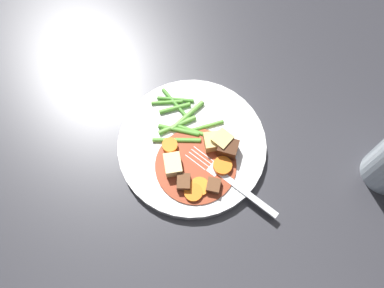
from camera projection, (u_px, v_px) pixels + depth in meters
ground_plane at (192, 148)px, 0.71m from camera, size 3.00×3.00×0.00m
dinner_plate at (192, 146)px, 0.71m from camera, size 0.25×0.25×0.02m
stew_sauce at (197, 165)px, 0.68m from camera, size 0.13×0.13×0.00m
carrot_slice_0 at (200, 187)px, 0.67m from camera, size 0.04×0.04×0.01m
carrot_slice_1 at (193, 193)px, 0.66m from camera, size 0.04×0.04×0.01m
carrot_slice_2 at (170, 146)px, 0.69m from camera, size 0.03×0.03×0.01m
carrot_slice_3 at (222, 166)px, 0.68m from camera, size 0.04×0.04×0.01m
potato_chunk_0 at (213, 142)px, 0.69m from camera, size 0.03×0.03×0.02m
potato_chunk_1 at (173, 165)px, 0.67m from camera, size 0.03×0.03×0.02m
potato_chunk_2 at (222, 142)px, 0.68m from camera, size 0.04×0.04×0.03m
meat_chunk_0 at (228, 148)px, 0.68m from camera, size 0.04×0.04×0.03m
meat_chunk_1 at (213, 186)px, 0.66m from camera, size 0.03×0.03×0.02m
meat_chunk_2 at (184, 182)px, 0.66m from camera, size 0.03×0.03×0.02m
green_bean_0 at (206, 126)px, 0.71m from camera, size 0.02×0.06×0.01m
green_bean_1 at (177, 125)px, 0.71m from camera, size 0.03×0.07×0.01m
green_bean_2 at (175, 99)px, 0.73m from camera, size 0.02×0.06×0.01m
green_bean_3 at (177, 105)px, 0.72m from camera, size 0.07×0.04×0.01m
green_bean_4 at (167, 102)px, 0.73m from camera, size 0.01×0.06×0.01m
green_bean_5 at (188, 116)px, 0.71m from camera, size 0.05×0.07×0.01m
green_bean_6 at (177, 140)px, 0.70m from camera, size 0.02×0.08×0.01m
green_bean_7 at (193, 131)px, 0.70m from camera, size 0.03×0.05×0.01m
green_bean_8 at (179, 130)px, 0.70m from camera, size 0.03×0.07×0.01m
green_bean_9 at (175, 108)px, 0.72m from camera, size 0.02×0.06×0.01m
fork at (229, 180)px, 0.67m from camera, size 0.14×0.13×0.00m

